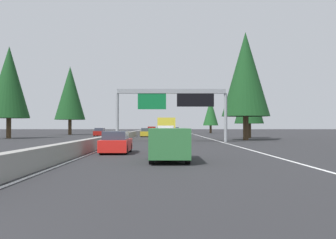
{
  "coord_description": "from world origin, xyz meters",
  "views": [
    {
      "loc": [
        -5.44,
        -5.04,
        1.8
      ],
      "look_at": [
        52.33,
        -5.6,
        2.8
      ],
      "focal_mm": 41.06,
      "sensor_mm": 36.0,
      "label": 1
    }
  ],
  "objects_px": {
    "pickup_far_center": "(166,134)",
    "minivan_mid_right": "(152,129)",
    "minivan_distant_b": "(169,143)",
    "conifer_right_mid": "(249,98)",
    "sedan_mid_center": "(116,143)",
    "oncoming_near": "(100,132)",
    "sedan_distant_a": "(176,130)",
    "conifer_right_near": "(246,74)",
    "sedan_near_right": "(146,133)",
    "conifer_left_near": "(9,82)",
    "conifer_left_mid": "(70,93)",
    "sign_gantry_overhead": "(173,100)",
    "conifer_right_far": "(211,112)",
    "bus_mid_left": "(167,127)",
    "box_truck_far_right": "(166,127)"
  },
  "relations": [
    {
      "from": "pickup_far_center",
      "to": "minivan_mid_right",
      "type": "distance_m",
      "value": 56.71
    },
    {
      "from": "minivan_distant_b",
      "to": "conifer_right_mid",
      "type": "bearing_deg",
      "value": -18.32
    },
    {
      "from": "sedan_mid_center",
      "to": "oncoming_near",
      "type": "xyz_separation_m",
      "value": [
        44.09,
        8.46,
        0.0
      ]
    },
    {
      "from": "sedan_distant_a",
      "to": "conifer_right_near",
      "type": "distance_m",
      "value": 77.86
    },
    {
      "from": "minivan_mid_right",
      "to": "conifer_right_near",
      "type": "distance_m",
      "value": 54.06
    },
    {
      "from": "oncoming_near",
      "to": "pickup_far_center",
      "type": "bearing_deg",
      "value": 24.85
    },
    {
      "from": "sedan_near_right",
      "to": "conifer_left_near",
      "type": "bearing_deg",
      "value": 114.11
    },
    {
      "from": "minivan_mid_right",
      "to": "conifer_left_mid",
      "type": "distance_m",
      "value": 27.41
    },
    {
      "from": "pickup_far_center",
      "to": "conifer_right_near",
      "type": "bearing_deg",
      "value": -64.68
    },
    {
      "from": "conifer_left_near",
      "to": "conifer_left_mid",
      "type": "bearing_deg",
      "value": -7.37
    },
    {
      "from": "sign_gantry_overhead",
      "to": "conifer_left_mid",
      "type": "xyz_separation_m",
      "value": [
        36.92,
        20.75,
        3.96
      ]
    },
    {
      "from": "conifer_right_far",
      "to": "bus_mid_left",
      "type": "bearing_deg",
      "value": 142.36
    },
    {
      "from": "conifer_right_near",
      "to": "conifer_left_mid",
      "type": "xyz_separation_m",
      "value": [
        31.25,
        30.22,
        0.25
      ]
    },
    {
      "from": "sedan_near_right",
      "to": "sedan_distant_a",
      "type": "height_order",
      "value": "same"
    },
    {
      "from": "minivan_mid_right",
      "to": "conifer_right_mid",
      "type": "xyz_separation_m",
      "value": [
        -43.17,
        -16.08,
        5.11
      ]
    },
    {
      "from": "conifer_left_mid",
      "to": "conifer_right_mid",
      "type": "bearing_deg",
      "value": -124.88
    },
    {
      "from": "bus_mid_left",
      "to": "minivan_mid_right",
      "type": "distance_m",
      "value": 17.5
    },
    {
      "from": "bus_mid_left",
      "to": "conifer_right_mid",
      "type": "height_order",
      "value": "conifer_right_mid"
    },
    {
      "from": "conifer_left_near",
      "to": "conifer_left_mid",
      "type": "distance_m",
      "value": 24.1
    },
    {
      "from": "box_truck_far_right",
      "to": "conifer_left_near",
      "type": "relative_size",
      "value": 0.63
    },
    {
      "from": "oncoming_near",
      "to": "conifer_left_mid",
      "type": "distance_m",
      "value": 15.52
    },
    {
      "from": "bus_mid_left",
      "to": "conifer_left_mid",
      "type": "relative_size",
      "value": 0.8
    },
    {
      "from": "minivan_distant_b",
      "to": "conifer_right_near",
      "type": "relative_size",
      "value": 0.36
    },
    {
      "from": "box_truck_far_right",
      "to": "oncoming_near",
      "type": "distance_m",
      "value": 19.0
    },
    {
      "from": "conifer_right_near",
      "to": "conifer_left_near",
      "type": "height_order",
      "value": "conifer_right_near"
    },
    {
      "from": "sedan_mid_center",
      "to": "box_truck_far_right",
      "type": "xyz_separation_m",
      "value": [
        29.37,
        -3.51,
        0.93
      ]
    },
    {
      "from": "minivan_mid_right",
      "to": "conifer_right_far",
      "type": "relative_size",
      "value": 0.56
    },
    {
      "from": "bus_mid_left",
      "to": "conifer_left_near",
      "type": "relative_size",
      "value": 0.85
    },
    {
      "from": "sedan_near_right",
      "to": "conifer_left_near",
      "type": "height_order",
      "value": "conifer_left_near"
    },
    {
      "from": "sedan_distant_a",
      "to": "minivan_distant_b",
      "type": "bearing_deg",
      "value": 177.99
    },
    {
      "from": "sign_gantry_overhead",
      "to": "minivan_mid_right",
      "type": "height_order",
      "value": "sign_gantry_overhead"
    },
    {
      "from": "sedan_distant_a",
      "to": "conifer_left_near",
      "type": "bearing_deg",
      "value": 158.98
    },
    {
      "from": "sign_gantry_overhead",
      "to": "box_truck_far_right",
      "type": "bearing_deg",
      "value": 3.51
    },
    {
      "from": "sedan_mid_center",
      "to": "conifer_left_mid",
      "type": "distance_m",
      "value": 57.63
    },
    {
      "from": "sedan_mid_center",
      "to": "conifer_right_mid",
      "type": "height_order",
      "value": "conifer_right_mid"
    },
    {
      "from": "bus_mid_left",
      "to": "conifer_right_mid",
      "type": "bearing_deg",
      "value": -154.78
    },
    {
      "from": "sign_gantry_overhead",
      "to": "conifer_right_mid",
      "type": "relative_size",
      "value": 1.27
    },
    {
      "from": "sedan_mid_center",
      "to": "conifer_right_far",
      "type": "relative_size",
      "value": 0.49
    },
    {
      "from": "sedan_near_right",
      "to": "pickup_far_center",
      "type": "xyz_separation_m",
      "value": [
        -21.07,
        -3.25,
        0.23
      ]
    },
    {
      "from": "minivan_distant_b",
      "to": "conifer_right_far",
      "type": "height_order",
      "value": "conifer_right_far"
    },
    {
      "from": "sedan_distant_a",
      "to": "minivan_mid_right",
      "type": "relative_size",
      "value": 0.88
    },
    {
      "from": "sign_gantry_overhead",
      "to": "sedan_near_right",
      "type": "bearing_deg",
      "value": 10.61
    },
    {
      "from": "sedan_near_right",
      "to": "sedan_distant_a",
      "type": "xyz_separation_m",
      "value": [
        61.01,
        -7.09,
        0.0
      ]
    },
    {
      "from": "sedan_mid_center",
      "to": "bus_mid_left",
      "type": "distance_m",
      "value": 58.16
    },
    {
      "from": "pickup_far_center",
      "to": "conifer_right_near",
      "type": "xyz_separation_m",
      "value": [
        4.88,
        -10.31,
        7.58
      ]
    },
    {
      "from": "sedan_near_right",
      "to": "sedan_distant_a",
      "type": "bearing_deg",
      "value": -6.63
    },
    {
      "from": "oncoming_near",
      "to": "conifer_right_far",
      "type": "xyz_separation_m",
      "value": [
        28.78,
        -23.63,
        4.76
      ]
    },
    {
      "from": "box_truck_far_right",
      "to": "pickup_far_center",
      "type": "xyz_separation_m",
      "value": [
        -10.87,
        0.12,
        -0.7
      ]
    },
    {
      "from": "conifer_right_mid",
      "to": "minivan_mid_right",
      "type": "bearing_deg",
      "value": 20.43
    },
    {
      "from": "minivan_distant_b",
      "to": "conifer_right_mid",
      "type": "height_order",
      "value": "conifer_right_mid"
    }
  ]
}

